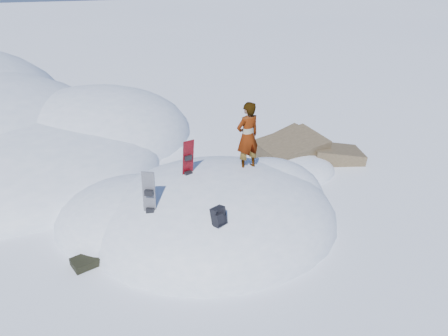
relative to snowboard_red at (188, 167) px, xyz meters
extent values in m
plane|color=white|center=(0.65, -0.35, -1.65)|extent=(120.00, 120.00, 0.00)
ellipsoid|color=white|center=(0.65, -0.35, -1.65)|extent=(7.00, 6.00, 3.00)
ellipsoid|color=white|center=(-1.55, 0.25, -1.65)|extent=(4.40, 4.00, 2.20)
ellipsoid|color=white|center=(2.45, 0.45, -1.65)|extent=(3.60, 3.20, 2.50)
ellipsoid|color=white|center=(-5.35, 4.65, -1.65)|extent=(10.00, 9.00, 2.80)
ellipsoid|color=white|center=(-2.85, 7.15, -1.65)|extent=(8.00, 8.00, 3.60)
ellipsoid|color=white|center=(-4.85, 3.65, -1.65)|extent=(6.00, 5.00, 1.80)
cube|color=brown|center=(4.25, 3.05, -1.55)|extent=(2.82, 2.41, 1.62)
cube|color=brown|center=(5.85, 2.65, -1.75)|extent=(2.16, 1.80, 1.33)
cube|color=brown|center=(4.85, 4.25, -1.65)|extent=(2.08, 2.01, 1.10)
ellipsoid|color=white|center=(3.85, 2.05, -1.65)|extent=(3.20, 2.40, 1.00)
cube|color=#A80915|center=(0.00, 0.02, -0.02)|extent=(0.38, 0.35, 1.66)
cube|color=black|center=(0.00, -0.05, 0.31)|extent=(0.23, 0.19, 0.15)
cube|color=black|center=(0.00, -0.05, -0.19)|extent=(0.23, 0.19, 0.15)
cube|color=black|center=(-1.15, -1.20, -0.27)|extent=(0.34, 0.24, 1.67)
cube|color=black|center=(-1.15, -1.26, 0.06)|extent=(0.23, 0.18, 0.14)
cube|color=black|center=(-1.15, -1.26, -0.44)|extent=(0.23, 0.18, 0.14)
cube|color=black|center=(0.36, -2.13, -0.28)|extent=(0.42, 0.41, 0.47)
cube|color=black|center=(0.36, -2.27, -0.26)|extent=(0.26, 0.23, 0.26)
cylinder|color=black|center=(0.27, -2.25, -0.16)|extent=(0.03, 0.17, 0.32)
cylinder|color=black|center=(0.46, -2.25, -0.16)|extent=(0.03, 0.17, 0.32)
cube|color=black|center=(-2.78, -1.44, -1.54)|extent=(0.85, 0.74, 0.20)
cube|color=black|center=(-2.46, -1.22, -1.45)|extent=(0.43, 0.34, 0.13)
imported|color=slate|center=(1.71, 0.15, 0.67)|extent=(0.84, 0.69, 1.98)
camera|label=1|loc=(-1.52, -10.45, 5.31)|focal=35.00mm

